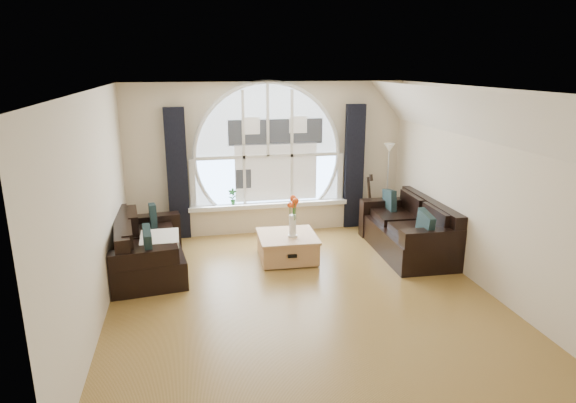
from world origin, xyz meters
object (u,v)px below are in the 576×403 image
object	(u,v)px
sofa_left	(148,245)
floor_lamp	(387,186)
vase_flowers	(293,213)
sofa_right	(408,229)
coffee_chest	(287,246)
guitar	(368,201)
potted_plant	(233,197)

from	to	relation	value
sofa_left	floor_lamp	world-z (taller)	floor_lamp
vase_flowers	sofa_right	bearing A→B (deg)	-0.20
coffee_chest	vase_flowers	bearing A→B (deg)	-50.01
floor_lamp	guitar	world-z (taller)	floor_lamp
coffee_chest	vase_flowers	size ratio (longest dim) A/B	1.29
sofa_left	vase_flowers	distance (m)	2.21
vase_flowers	potted_plant	bearing A→B (deg)	118.12
vase_flowers	sofa_left	bearing A→B (deg)	178.40
sofa_right	coffee_chest	size ratio (longest dim) A/B	2.17
floor_lamp	sofa_right	bearing A→B (deg)	-96.82
sofa_right	floor_lamp	bearing A→B (deg)	84.72
sofa_left	sofa_right	size ratio (longest dim) A/B	0.93
sofa_left	coffee_chest	bearing A→B (deg)	-6.74
coffee_chest	sofa_right	bearing A→B (deg)	-0.96
sofa_right	floor_lamp	size ratio (longest dim) A/B	1.22
floor_lamp	coffee_chest	bearing A→B (deg)	-150.91
vase_flowers	guitar	world-z (taller)	vase_flowers
coffee_chest	floor_lamp	bearing A→B (deg)	30.76
vase_flowers	potted_plant	world-z (taller)	vase_flowers
sofa_left	vase_flowers	size ratio (longest dim) A/B	2.60
vase_flowers	floor_lamp	distance (m)	2.43
sofa_left	sofa_right	xyz separation A→B (m)	(4.10, -0.07, 0.00)
sofa_right	guitar	bearing A→B (deg)	100.95
sofa_right	potted_plant	bearing A→B (deg)	152.85
sofa_right	potted_plant	distance (m)	3.10
sofa_left	potted_plant	distance (m)	2.01
sofa_left	sofa_right	bearing A→B (deg)	-8.32
coffee_chest	vase_flowers	world-z (taller)	vase_flowers
coffee_chest	floor_lamp	distance (m)	2.52
guitar	sofa_right	bearing A→B (deg)	-98.99
vase_flowers	floor_lamp	size ratio (longest dim) A/B	0.44
sofa_left	floor_lamp	bearing A→B (deg)	8.56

